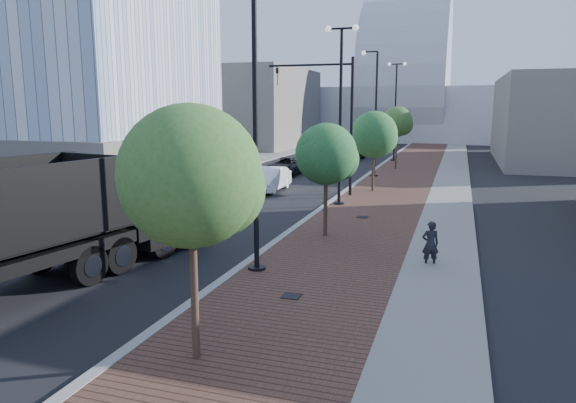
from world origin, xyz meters
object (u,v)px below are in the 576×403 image
(dark_car_mid, at_px, (286,166))
(white_sedan, at_px, (269,179))
(dump_truck, at_px, (73,226))
(pedestrian, at_px, (430,244))

(dark_car_mid, bearing_deg, white_sedan, -78.79)
(dump_truck, relative_size, dark_car_mid, 2.87)
(dark_car_mid, relative_size, pedestrian, 3.15)
(white_sedan, height_order, pedestrian, pedestrian)
(white_sedan, xyz_separation_m, dark_car_mid, (-1.46, 7.85, -0.06))
(dark_car_mid, xyz_separation_m, pedestrian, (11.97, -21.17, 0.10))
(dump_truck, relative_size, white_sedan, 3.12)
(dump_truck, height_order, white_sedan, dump_truck)
(dark_car_mid, bearing_deg, dump_truck, -86.24)
(white_sedan, bearing_deg, dark_car_mid, 99.57)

